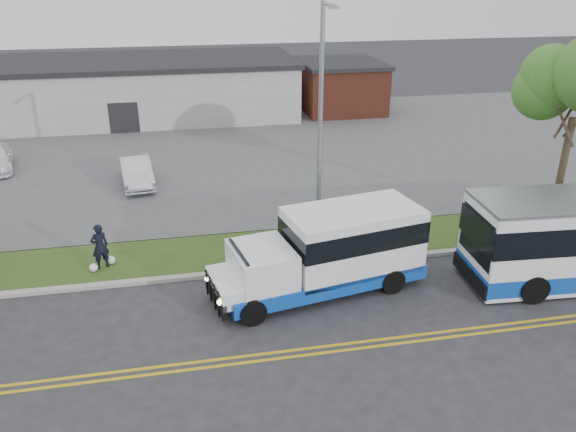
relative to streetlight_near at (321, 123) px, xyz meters
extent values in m
plane|color=#28282B|center=(-3.00, -2.73, -5.23)|extent=(140.00, 140.00, 0.00)
cube|color=gold|center=(-3.00, -6.58, -5.23)|extent=(70.00, 0.12, 0.01)
cube|color=gold|center=(-3.00, -6.88, -5.23)|extent=(70.00, 0.12, 0.01)
cube|color=#9E9B93|center=(-3.00, -1.63, -5.16)|extent=(80.00, 0.30, 0.15)
cube|color=#284316|center=(-3.00, 0.17, -5.18)|extent=(80.00, 3.30, 0.10)
cube|color=#4C4C4F|center=(-3.00, 14.27, -5.18)|extent=(80.00, 25.00, 0.10)
cube|color=#9E9E99|center=(-9.00, 24.27, -3.23)|extent=(25.00, 10.00, 4.00)
cube|color=black|center=(-9.00, 24.27, -1.06)|extent=(25.40, 10.40, 0.35)
cube|color=black|center=(-9.00, 19.32, -4.13)|extent=(2.00, 0.15, 2.20)
cube|color=brown|center=(7.50, 23.27, -3.43)|extent=(6.00, 7.00, 3.60)
cube|color=black|center=(7.50, 23.27, -1.48)|extent=(6.30, 7.30, 0.30)
cylinder|color=#33241B|center=(11.00, 0.27, -2.75)|extent=(0.32, 0.32, 4.76)
cylinder|color=gray|center=(0.00, 0.07, -0.38)|extent=(0.18, 0.18, 9.50)
cylinder|color=gray|center=(0.00, -0.63, 4.27)|extent=(0.12, 1.40, 0.12)
cube|color=gray|center=(0.00, -1.28, 4.22)|extent=(0.35, 0.18, 0.12)
cube|color=#1043AE|center=(-0.69, -3.28, -4.65)|extent=(7.59, 3.78, 0.53)
cube|color=white|center=(0.47, -3.06, -3.42)|extent=(5.08, 3.30, 2.24)
cube|color=black|center=(0.47, -3.06, -3.04)|extent=(5.10, 3.34, 0.80)
cube|color=white|center=(-2.89, -3.70, -3.79)|extent=(2.32, 2.62, 1.28)
cube|color=black|center=(-3.67, -3.85, -3.58)|extent=(0.49, 2.01, 0.96)
cube|color=white|center=(-4.04, -3.92, -4.33)|extent=(1.46, 2.35, 0.59)
cube|color=black|center=(-4.51, -4.01, -4.65)|extent=(0.57, 2.18, 0.53)
sphere|color=#FFD88C|center=(-4.41, -4.81, -4.38)|extent=(0.25, 0.25, 0.21)
sphere|color=#FFD88C|center=(-4.72, -3.23, -4.38)|extent=(0.25, 0.25, 0.21)
cylinder|color=black|center=(-3.40, -4.97, -4.78)|extent=(0.94, 0.46, 0.90)
cylinder|color=black|center=(-3.84, -2.71, -4.78)|extent=(0.94, 0.46, 0.90)
cylinder|color=black|center=(1.73, -3.99, -4.78)|extent=(0.94, 0.46, 0.90)
cylinder|color=black|center=(1.30, -1.72, -4.78)|extent=(0.94, 0.46, 0.90)
cube|color=black|center=(4.69, -4.16, -3.19)|extent=(0.26, 2.48, 1.72)
cube|color=black|center=(4.62, -4.15, -4.75)|extent=(0.30, 2.69, 0.54)
cylinder|color=black|center=(6.28, -5.53, -4.72)|extent=(1.05, 0.41, 1.03)
cylinder|color=black|center=(6.43, -3.00, -4.72)|extent=(1.05, 0.41, 1.03)
imported|color=black|center=(-8.57, -0.30, -4.23)|extent=(0.78, 0.67, 1.81)
imported|color=silver|center=(-7.69, 8.75, -4.42)|extent=(2.12, 4.52, 1.43)
sphere|color=white|center=(-8.87, -0.55, -4.97)|extent=(0.32, 0.32, 0.32)
sphere|color=white|center=(-8.27, -0.05, -4.97)|extent=(0.32, 0.32, 0.32)
camera|label=1|loc=(-5.23, -20.19, 5.43)|focal=35.00mm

